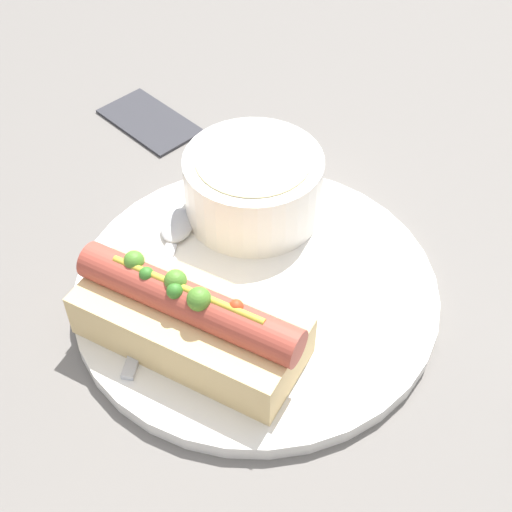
% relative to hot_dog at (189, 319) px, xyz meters
% --- Properties ---
extents(ground_plane, '(4.00, 4.00, 0.00)m').
position_rel_hot_dog_xyz_m(ground_plane, '(0.01, 0.07, -0.04)').
color(ground_plane, slate).
extents(dinner_plate, '(0.28, 0.28, 0.01)m').
position_rel_hot_dog_xyz_m(dinner_plate, '(0.01, 0.07, -0.03)').
color(dinner_plate, white).
rests_on(dinner_plate, ground_plane).
extents(hot_dog, '(0.17, 0.07, 0.07)m').
position_rel_hot_dog_xyz_m(hot_dog, '(0.00, 0.00, 0.00)').
color(hot_dog, '#E5C17F').
rests_on(hot_dog, dinner_plate).
extents(soup_bowl, '(0.11, 0.11, 0.06)m').
position_rel_hot_dog_xyz_m(soup_bowl, '(-0.03, 0.14, 0.01)').
color(soup_bowl, silver).
rests_on(soup_bowl, dinner_plate).
extents(spoon, '(0.08, 0.17, 0.01)m').
position_rel_hot_dog_xyz_m(spoon, '(-0.06, 0.06, -0.02)').
color(spoon, '#B7B7BC').
rests_on(spoon, dinner_plate).
extents(napkin, '(0.11, 0.08, 0.01)m').
position_rel_hot_dog_xyz_m(napkin, '(-0.19, 0.21, -0.04)').
color(napkin, '#333338').
rests_on(napkin, ground_plane).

